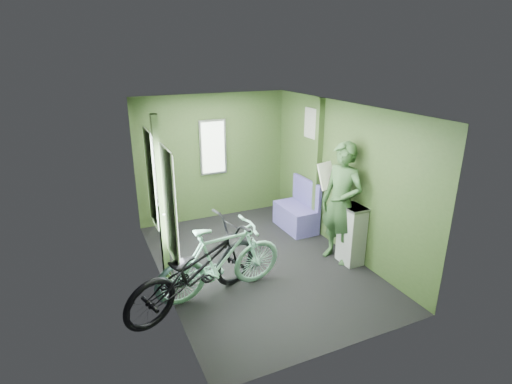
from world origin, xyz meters
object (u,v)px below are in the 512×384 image
(bicycle_black, at_px, (198,305))
(waste_box, at_px, (351,235))
(passenger, at_px, (341,203))
(bench_seat, at_px, (297,214))
(bicycle_mint, at_px, (222,295))

(bicycle_black, xyz_separation_m, waste_box, (2.38, 0.10, 0.45))
(passenger, distance_m, bench_seat, 1.39)
(waste_box, bearing_deg, bicycle_black, -177.59)
(passenger, height_order, bench_seat, passenger)
(waste_box, xyz_separation_m, bench_seat, (-0.12, 1.38, -0.18))
(bicycle_black, xyz_separation_m, passenger, (2.27, 0.25, 0.91))
(passenger, relative_size, bench_seat, 2.04)
(bicycle_black, distance_m, bicycle_mint, 0.35)
(bicycle_black, relative_size, waste_box, 2.20)
(bicycle_black, distance_m, bench_seat, 2.72)
(waste_box, relative_size, bench_seat, 1.01)
(bench_seat, bearing_deg, bicycle_black, -147.75)
(bicycle_black, height_order, passenger, passenger)
(bicycle_black, relative_size, bicycle_mint, 1.14)
(bicycle_black, bearing_deg, bicycle_mint, -99.77)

